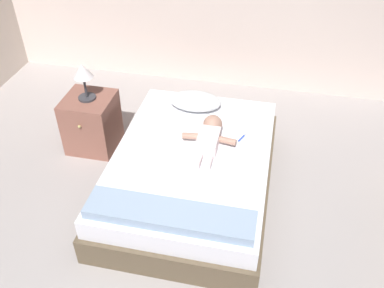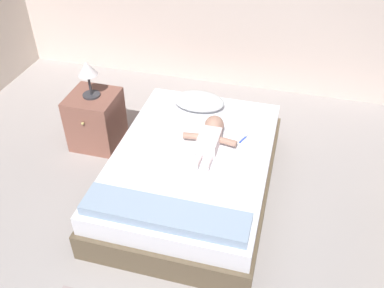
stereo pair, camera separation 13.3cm
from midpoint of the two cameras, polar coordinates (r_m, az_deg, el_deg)
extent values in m
plane|color=#A9A19E|center=(3.29, -0.30, -18.24)|extent=(8.00, 8.00, 0.00)
cube|color=brown|center=(3.83, 1.00, -4.77)|extent=(1.38, 1.97, 0.25)
cube|color=white|center=(3.68, 1.04, -2.33)|extent=(1.32, 1.90, 0.18)
ellipsoid|color=white|center=(4.16, 1.83, 5.81)|extent=(0.51, 0.32, 0.15)
cube|color=white|center=(3.65, 3.30, 0.26)|extent=(0.18, 0.30, 0.13)
sphere|color=tan|center=(3.81, 4.05, 2.57)|extent=(0.18, 0.18, 0.18)
cylinder|color=tan|center=(3.71, 1.03, 1.08)|extent=(0.16, 0.08, 0.06)
cylinder|color=tan|center=(3.66, 5.92, 0.28)|extent=(0.17, 0.08, 0.06)
cylinder|color=white|center=(3.50, 1.77, -2.27)|extent=(0.06, 0.17, 0.06)
cylinder|color=white|center=(3.49, 3.20, -2.52)|extent=(0.06, 0.17, 0.06)
cube|color=blue|center=(3.80, 7.92, 0.59)|extent=(0.05, 0.11, 0.01)
cube|color=white|center=(3.83, 8.37, 1.14)|extent=(0.02, 0.03, 0.01)
cube|color=#8B5647|center=(4.37, -12.08, 3.24)|extent=(0.47, 0.47, 0.57)
sphere|color=tan|center=(4.13, -13.73, 2.71)|extent=(0.03, 0.03, 0.03)
cylinder|color=#333338|center=(4.22, -12.61, 6.51)|extent=(0.17, 0.17, 0.02)
cylinder|color=#333338|center=(4.16, -12.83, 7.88)|extent=(0.02, 0.02, 0.21)
cone|color=silver|center=(4.07, -13.17, 9.98)|extent=(0.19, 0.19, 0.13)
cube|color=#91A8C3|center=(3.07, -2.46, -9.48)|extent=(1.24, 0.27, 0.08)
camera|label=1|loc=(0.07, -88.93, 0.85)|focal=39.28mm
camera|label=2|loc=(0.07, 91.07, -0.85)|focal=39.28mm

